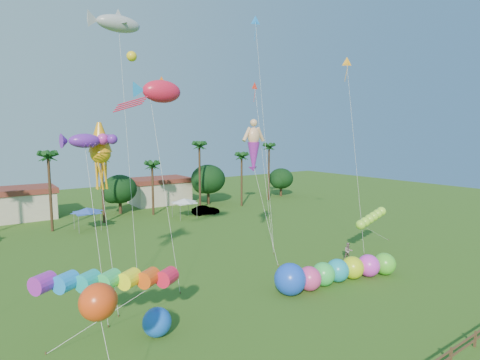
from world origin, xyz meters
TOP-DOWN VIEW (x-y plane):
  - ground at (0.00, 0.00)m, footprint 160.00×160.00m
  - tree_line at (3.57, 44.00)m, footprint 69.46×8.91m
  - buildings_row at (-3.09, 50.00)m, footprint 35.00×7.00m
  - tent_row at (-6.00, 36.33)m, footprint 31.00×4.00m
  - car_b at (11.92, 36.29)m, footprint 4.48×2.10m
  - spectator_b at (12.68, 8.73)m, footprint 1.09×1.03m
  - caterpillar_inflatable at (6.50, 5.40)m, footprint 12.51×4.26m
  - blue_ball at (-9.10, 6.30)m, footprint 1.84×1.84m
  - rainbow_tube at (-10.05, 7.16)m, footprint 9.28×4.37m
  - green_worm at (15.12, 9.13)m, footprint 10.25×3.03m
  - orange_ball_kite at (-13.64, 2.08)m, footprint 2.26×2.91m
  - merman_kite at (6.20, 16.24)m, footprint 2.53×5.96m
  - fish_kite at (-4.05, 16.10)m, footprint 5.37×6.06m
  - shark_kite at (-5.12, 23.77)m, footprint 6.12×8.45m
  - squid_kite at (-9.89, 14.63)m, footprint 2.21×5.54m
  - lobster_kite at (-11.21, 13.63)m, footprint 4.23×6.02m
  - delta_kite_red at (8.77, 19.33)m, footprint 1.68×5.12m
  - delta_kite_yellow at (15.76, 12.13)m, footprint 1.13×3.93m
  - delta_kite_blue at (9.63, 20.39)m, footprint 1.38×4.81m

SIDE VIEW (x-z plane):
  - ground at x=0.00m, z-range 0.00..0.00m
  - car_b at x=11.92m, z-range 0.00..1.42m
  - spectator_b at x=12.68m, z-range 0.00..1.78m
  - blue_ball at x=-9.10m, z-range 0.00..1.84m
  - caterpillar_inflatable at x=6.50m, z-range -0.21..2.35m
  - buildings_row at x=-3.09m, z-range 0.00..4.00m
  - tent_row at x=-6.00m, z-range 2.45..3.05m
  - green_worm at x=15.12m, z-range 1.32..5.19m
  - rainbow_tube at x=-10.05m, z-range 1.39..5.32m
  - tree_line at x=3.57m, z-range -1.22..9.78m
  - orange_ball_kite at x=-13.64m, z-range 2.11..8.06m
  - merman_kite at x=6.20m, z-range 4.31..18.20m
  - squid_kite at x=-9.89m, z-range 4.41..18.18m
  - lobster_kite at x=-11.21m, z-range 5.77..18.80m
  - fish_kite at x=-4.05m, z-range 7.69..25.27m
  - delta_kite_red at x=8.77m, z-range 8.35..27.06m
  - delta_kite_yellow at x=15.76m, z-range 9.56..30.65m
  - shark_kite at x=-5.12m, z-range 11.35..36.16m
  - delta_kite_blue at x=9.63m, z-range 12.05..38.41m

